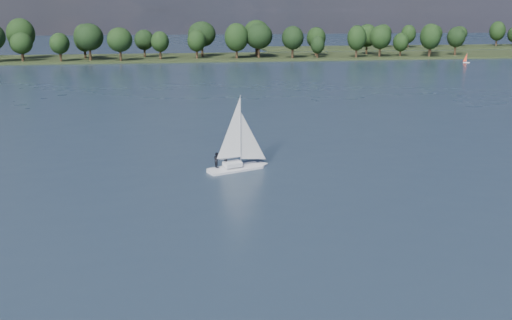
# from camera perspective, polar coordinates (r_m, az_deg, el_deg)

# --- Properties ---
(ground) EXTENTS (700.00, 700.00, 0.00)m
(ground) POSITION_cam_1_polar(r_m,az_deg,el_deg) (129.71, -9.78, 5.98)
(ground) COLOR #233342
(ground) RESTS_ON ground
(far_shore) EXTENTS (660.00, 40.00, 1.50)m
(far_shore) POSITION_cam_1_polar(r_m,az_deg,el_deg) (241.03, -9.46, 9.96)
(far_shore) COLOR black
(far_shore) RESTS_ON ground
(far_shore_back) EXTENTS (220.00, 30.00, 1.40)m
(far_shore_back) POSITION_cam_1_polar(r_m,az_deg,el_deg) (329.12, 20.20, 10.51)
(far_shore_back) COLOR black
(far_shore_back) RESTS_ON ground
(sailboat) EXTENTS (7.69, 4.72, 9.81)m
(sailboat) POSITION_cam_1_polar(r_m,az_deg,el_deg) (70.29, -2.08, 1.11)
(sailboat) COLOR silver
(sailboat) RESTS_ON ground
(dinghy_orange) EXTENTS (2.55, 2.12, 3.87)m
(dinghy_orange) POSITION_cam_1_polar(r_m,az_deg,el_deg) (233.45, 20.32, 9.34)
(dinghy_orange) COLOR white
(dinghy_orange) RESTS_ON ground
(treeline) EXTENTS (563.04, 73.83, 17.91)m
(treeline) POSITION_cam_1_polar(r_m,az_deg,el_deg) (237.98, -13.71, 11.64)
(treeline) COLOR black
(treeline) RESTS_ON ground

